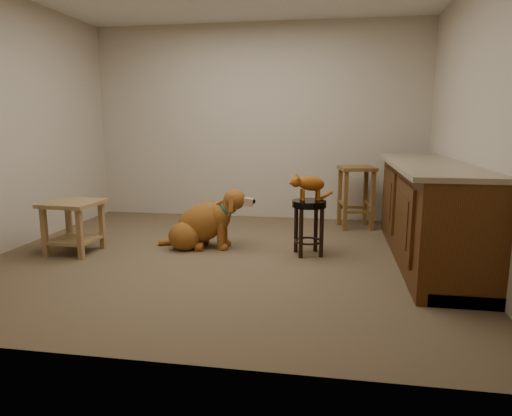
% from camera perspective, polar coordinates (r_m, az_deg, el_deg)
% --- Properties ---
extents(floor, '(4.50, 4.00, 0.01)m').
position_cam_1_polar(floor, '(4.52, -4.02, -6.19)').
color(floor, brown).
rests_on(floor, ground).
extents(room_shell, '(4.54, 4.04, 2.62)m').
position_cam_1_polar(room_shell, '(4.34, -4.32, 15.51)').
color(room_shell, '#BAAD96').
rests_on(room_shell, ground).
extents(cabinet_run, '(0.70, 2.56, 0.94)m').
position_cam_1_polar(cabinet_run, '(4.67, 20.71, -0.74)').
color(cabinet_run, '#48260D').
rests_on(cabinet_run, ground).
extents(padded_stool, '(0.36, 0.36, 0.55)m').
position_cam_1_polar(padded_stool, '(4.54, 6.62, -1.04)').
color(padded_stool, black).
rests_on(padded_stool, ground).
extents(wood_stool, '(0.49, 0.49, 0.77)m').
position_cam_1_polar(wood_stool, '(5.82, 12.37, 1.46)').
color(wood_stool, brown).
rests_on(wood_stool, ground).
extents(side_table, '(0.54, 0.54, 0.53)m').
position_cam_1_polar(side_table, '(4.95, -21.86, -1.29)').
color(side_table, olive).
rests_on(side_table, ground).
extents(golden_retriever, '(1.07, 0.54, 0.67)m').
position_cam_1_polar(golden_retriever, '(4.84, -6.65, -2.01)').
color(golden_retriever, brown).
rests_on(golden_retriever, ground).
extents(tabby_kitten, '(0.42, 0.28, 0.29)m').
position_cam_1_polar(tabby_kitten, '(4.49, 6.57, 2.96)').
color(tabby_kitten, '#89420D').
rests_on(tabby_kitten, padded_stool).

